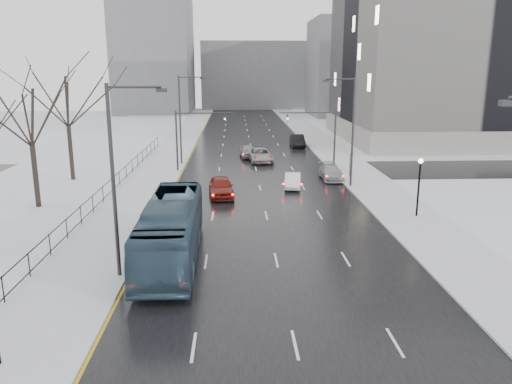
{
  "coord_description": "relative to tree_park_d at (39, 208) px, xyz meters",
  "views": [
    {
      "loc": [
        -2.31,
        -4.6,
        10.62
      ],
      "look_at": [
        -0.88,
        28.35,
        2.5
      ],
      "focal_mm": 35.0,
      "sensor_mm": 36.0,
      "label": 1
    }
  ],
  "objects": [
    {
      "name": "bldg_far_center",
      "position": [
        21.8,
        106.0,
        9.0
      ],
      "size": [
        30.0,
        18.0,
        18.0
      ],
      "primitive_type": "cube",
      "color": "slate",
      "rests_on": "ground"
    },
    {
      "name": "sidewalk_right",
      "position": [
        28.3,
        26.0,
        0.08
      ],
      "size": [
        5.0,
        150.0,
        0.16
      ],
      "primitive_type": "cube",
      "color": "silver",
      "rests_on": "ground"
    },
    {
      "name": "sidewalk_left",
      "position": [
        7.3,
        26.0,
        0.08
      ],
      "size": [
        5.0,
        150.0,
        0.16
      ],
      "primitive_type": "cube",
      "color": "silver",
      "rests_on": "ground"
    },
    {
      "name": "streetlight_l_near",
      "position": [
        9.63,
        -14.0,
        5.62
      ],
      "size": [
        2.95,
        0.25,
        10.0
      ],
      "color": "#2D2D33",
      "rests_on": "ground"
    },
    {
      "name": "bldg_far_left",
      "position": [
        -4.2,
        91.0,
        14.0
      ],
      "size": [
        18.0,
        22.0,
        28.0
      ],
      "primitive_type": "cube",
      "color": "slate",
      "rests_on": "ground"
    },
    {
      "name": "civic_building",
      "position": [
        52.8,
        38.0,
        11.21
      ],
      "size": [
        41.0,
        31.0,
        24.8
      ],
      "color": "gray",
      "rests_on": "ground"
    },
    {
      "name": "cross_road",
      "position": [
        17.8,
        14.0,
        0.02
      ],
      "size": [
        130.0,
        10.0,
        0.04
      ],
      "primitive_type": "cube",
      "color": "black",
      "rests_on": "ground"
    },
    {
      "name": "mast_signal_right",
      "position": [
        25.13,
        14.0,
        4.11
      ],
      "size": [
        6.1,
        0.33,
        6.5
      ],
      "color": "#2D2D33",
      "rests_on": "ground"
    },
    {
      "name": "park_strip",
      "position": [
        -2.2,
        26.0,
        0.06
      ],
      "size": [
        14.0,
        150.0,
        0.12
      ],
      "primitive_type": "cube",
      "color": "white",
      "rests_on": "ground"
    },
    {
      "name": "mast_signal_left",
      "position": [
        10.47,
        14.0,
        4.11
      ],
      "size": [
        6.1,
        0.33,
        6.5
      ],
      "color": "#2D2D33",
      "rests_on": "ground"
    },
    {
      "name": "streetlight_l_far",
      "position": [
        9.63,
        18.0,
        5.62
      ],
      "size": [
        2.95,
        0.25,
        10.0
      ],
      "color": "#2D2D33",
      "rests_on": "ground"
    },
    {
      "name": "sedan_center_far",
      "position": [
        17.12,
        22.43,
        0.82
      ],
      "size": [
        2.22,
        4.71,
        1.56
      ],
      "primitive_type": "imported",
      "rotation": [
        0.0,
        0.0,
        0.08
      ],
      "color": "gray",
      "rests_on": "road"
    },
    {
      "name": "lamppost_r_mid",
      "position": [
        28.8,
        -4.0,
        2.94
      ],
      "size": [
        0.36,
        0.36,
        4.28
      ],
      "color": "black",
      "rests_on": "sidewalk_right"
    },
    {
      "name": "bus",
      "position": [
        11.85,
        -11.46,
        1.76
      ],
      "size": [
        3.07,
        12.4,
        3.44
      ],
      "primitive_type": "imported",
      "rotation": [
        0.0,
        0.0,
        0.01
      ],
      "color": "#2F485C",
      "rests_on": "road"
    },
    {
      "name": "bldg_far_right",
      "position": [
        45.8,
        81.0,
        11.0
      ],
      "size": [
        24.0,
        20.0,
        22.0
      ],
      "primitive_type": "cube",
      "color": "slate",
      "rests_on": "ground"
    },
    {
      "name": "sedan_right_far",
      "position": [
        25.0,
        9.34,
        0.75
      ],
      "size": [
        2.05,
        4.93,
        1.42
      ],
      "primitive_type": "imported",
      "rotation": [
        0.0,
        0.0,
        0.01
      ],
      "color": "#9E9FA1",
      "rests_on": "road"
    },
    {
      "name": "sedan_right_near",
      "position": [
        20.79,
        5.93,
        0.71
      ],
      "size": [
        1.91,
        4.2,
        1.34
      ],
      "primitive_type": "imported",
      "rotation": [
        0.0,
        0.0,
        -0.12
      ],
      "color": "white",
      "rests_on": "road"
    },
    {
      "name": "sedan_right_cross",
      "position": [
        18.52,
        19.42,
        0.82
      ],
      "size": [
        3.22,
        5.87,
        1.56
      ],
      "primitive_type": "imported",
      "rotation": [
        0.0,
        0.0,
        0.12
      ],
      "color": "#98969A",
      "rests_on": "road"
    },
    {
      "name": "iron_fence",
      "position": [
        4.8,
        -4.0,
        0.91
      ],
      "size": [
        0.06,
        70.0,
        1.3
      ],
      "color": "black",
      "rests_on": "sidewalk_left"
    },
    {
      "name": "streetlight_r_mid",
      "position": [
        25.97,
        6.0,
        5.62
      ],
      "size": [
        2.95,
        0.25,
        10.0
      ],
      "color": "#2D2D33",
      "rests_on": "ground"
    },
    {
      "name": "tree_park_e",
      "position": [
        -0.4,
        10.0,
        0.0
      ],
      "size": [
        9.45,
        9.45,
        13.5
      ],
      "primitive_type": null,
      "color": "black",
      "rests_on": "ground"
    },
    {
      "name": "sedan_right_distant",
      "position": [
        24.32,
        30.74,
        0.89
      ],
      "size": [
        1.84,
        5.16,
        1.7
      ],
      "primitive_type": "imported",
      "rotation": [
        0.0,
        0.0,
        -0.01
      ],
      "color": "black",
      "rests_on": "road"
    },
    {
      "name": "no_uturn_sign",
      "position": [
        27.0,
        10.0,
        2.3
      ],
      "size": [
        0.6,
        0.06,
        2.7
      ],
      "color": "#2D2D33",
      "rests_on": "sidewalk_right"
    },
    {
      "name": "road",
      "position": [
        17.8,
        26.0,
        0.02
      ],
      "size": [
        16.0,
        150.0,
        0.04
      ],
      "primitive_type": "cube",
      "color": "black",
      "rests_on": "ground"
    },
    {
      "name": "tree_park_d",
      "position": [
        0.0,
        0.0,
        0.0
      ],
      "size": [
        8.75,
        8.75,
        12.5
      ],
      "primitive_type": null,
      "color": "black",
      "rests_on": "ground"
    },
    {
      "name": "sedan_center_near",
      "position": [
        14.3,
        2.87,
        0.89
      ],
      "size": [
        2.43,
        5.14,
        1.7
      ],
      "primitive_type": "imported",
      "rotation": [
        0.0,
        0.0,
        0.09
      ],
      "color": "maroon",
      "rests_on": "road"
    }
  ]
}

